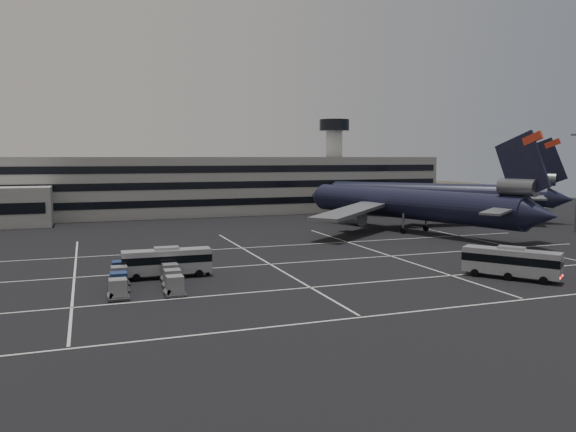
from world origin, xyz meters
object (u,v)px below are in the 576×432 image
Objects in this scene: bus_near at (511,261)px; uld_cluster at (146,277)px; tug_a at (196,265)px; bus_far at (167,261)px; trijet_main at (409,204)px.

bus_near reaches higher than uld_cluster.
tug_a is at bearing 47.58° from uld_cluster.
bus_far reaches higher than uld_cluster.
trijet_main is 55.02m from bus_far.
trijet_main is 5.61× the size of bus_near.
trijet_main is at bearing 2.19° from tug_a.
uld_cluster is (-39.97, 10.37, -1.07)m from bus_near.
bus_far is 4.87m from uld_cluster.
bus_near is at bearing -14.55° from uld_cluster.
bus_far is at bearing -161.97° from tug_a.
uld_cluster is at bearing 144.78° from bus_far.
uld_cluster is at bearing -166.88° from trijet_main.
trijet_main reaches higher than uld_cluster.
trijet_main is 59.40m from uld_cluster.
bus_near is 4.49× the size of tug_a.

